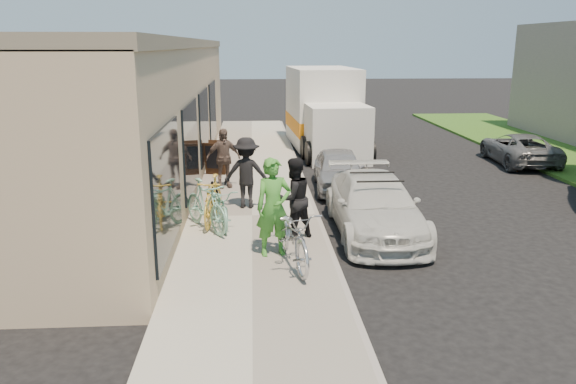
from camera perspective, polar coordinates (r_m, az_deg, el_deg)
name	(u,v)px	position (r m, az deg, el deg)	size (l,w,h in m)	color
ground	(359,268)	(10.72, 7.21, -7.65)	(120.00, 120.00, 0.00)	black
sidewalk	(252,218)	(13.34, -3.67, -2.69)	(3.00, 34.00, 0.15)	#9E9B8E
curb	(317,217)	(13.43, 2.97, -2.60)	(0.12, 34.00, 0.13)	gray
storefront	(146,109)	(18.12, -14.20, 8.16)	(3.60, 20.00, 4.22)	tan
bike_rack	(215,196)	(13.31, -7.46, -0.40)	(0.20, 0.53, 0.77)	black
sandwich_board	(216,158)	(17.56, -7.35, 3.48)	(0.74, 0.75, 1.02)	black
sedan_white	(374,206)	(12.48, 8.77, -1.38)	(1.81, 4.39, 1.31)	silver
sedan_silver	(339,170)	(16.20, 5.19, 2.26)	(1.37, 3.40, 1.16)	#99999E
moving_truck	(325,114)	(22.50, 3.73, 7.94)	(2.76, 6.58, 3.17)	silver
far_car_gray	(519,149)	(21.30, 22.40, 4.10)	(1.79, 3.87, 1.08)	#4F5153
tandem_bike	(293,236)	(10.20, 0.49, -4.50)	(0.73, 2.10, 1.10)	silver
woman_rider	(274,207)	(10.59, -1.48, -1.56)	(0.69, 0.45, 1.88)	#3C892D
man_standing	(293,198)	(11.54, 0.56, -0.65)	(0.83, 0.64, 1.70)	black
cruiser_bike_a	(206,205)	(12.26, -8.35, -1.36)	(0.51, 1.81, 1.09)	#7BB8A2
cruiser_bike_b	(221,206)	(12.50, -6.80, -1.46)	(0.59, 1.70, 0.89)	#7BB8A2
cruiser_bike_c	(213,200)	(12.70, -7.63, -0.83)	(0.50, 1.77, 1.06)	gold
bystander_a	(247,173)	(13.78, -4.23, 1.96)	(1.13, 0.65, 1.75)	black
bystander_b	(223,158)	(15.82, -6.60, 3.44)	(0.98, 0.41, 1.68)	brown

